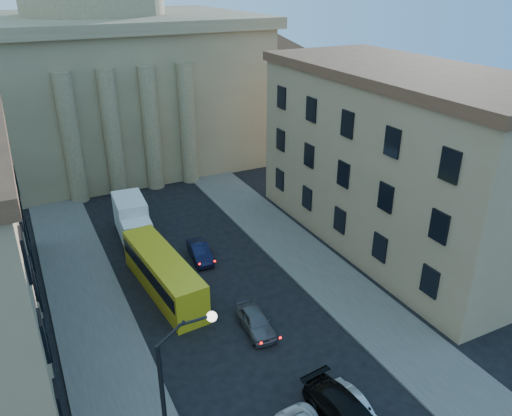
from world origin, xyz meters
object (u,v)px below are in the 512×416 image
at_px(street_lamp, 175,393).
at_px(city_bus, 163,273).
at_px(car_right_near, 353,411).
at_px(box_truck, 133,221).

bearing_deg(street_lamp, city_bus, 75.86).
xyz_separation_m(street_lamp, car_right_near, (8.95, -0.74, -4.61)).
bearing_deg(car_right_near, box_truck, 99.37).
height_order(car_right_near, box_truck, box_truck).
bearing_deg(city_bus, street_lamp, -109.23).
distance_m(city_bus, box_truck, 9.27).
bearing_deg(city_bus, box_truck, 84.28).
height_order(street_lamp, box_truck, street_lamp).
xyz_separation_m(city_bus, box_truck, (0.10, 9.27, 0.04)).
distance_m(street_lamp, box_truck, 24.89).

